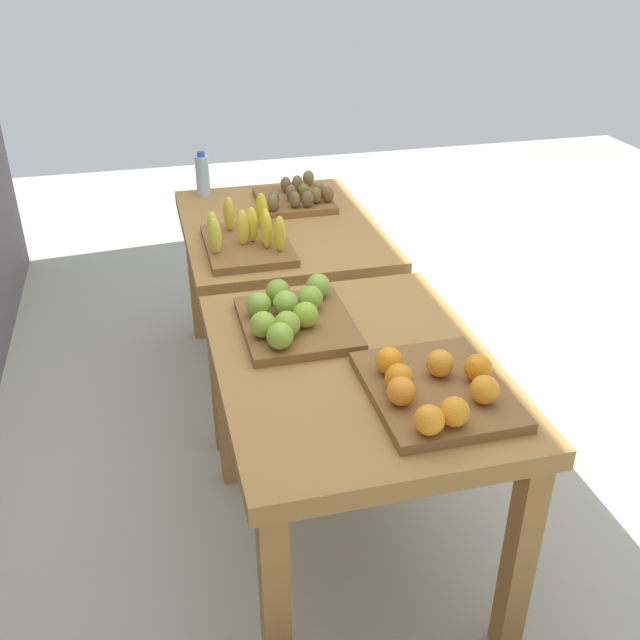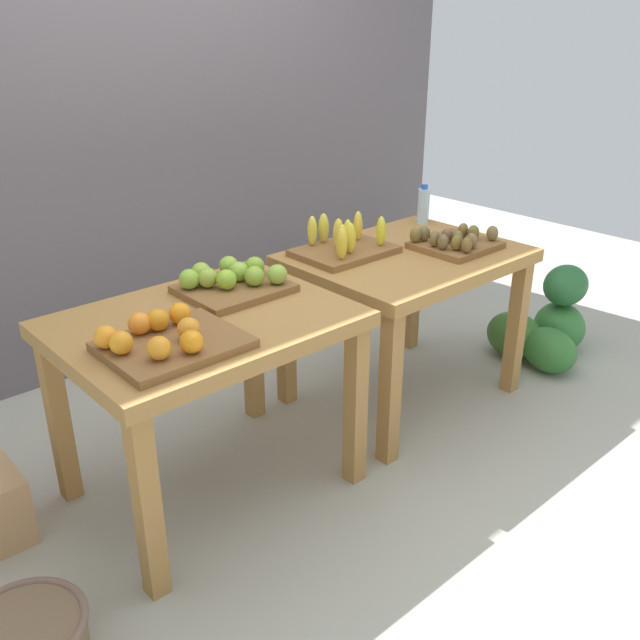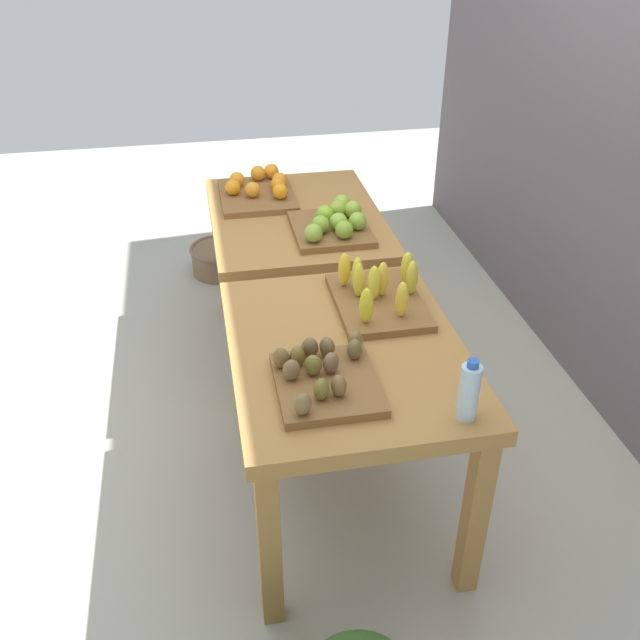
{
  "view_description": "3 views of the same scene",
  "coord_description": "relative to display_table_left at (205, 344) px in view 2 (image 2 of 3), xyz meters",
  "views": [
    {
      "loc": [
        -2.25,
        0.53,
        1.88
      ],
      "look_at": [
        0.04,
        -0.05,
        0.56
      ],
      "focal_mm": 40.44,
      "sensor_mm": 36.0,
      "label": 1
    },
    {
      "loc": [
        -1.77,
        -1.99,
        1.76
      ],
      "look_at": [
        0.02,
        0.0,
        0.57
      ],
      "focal_mm": 38.5,
      "sensor_mm": 36.0,
      "label": 2
    },
    {
      "loc": [
        2.49,
        -0.46,
        2.14
      ],
      "look_at": [
        0.08,
        -0.0,
        0.56
      ],
      "focal_mm": 39.44,
      "sensor_mm": 36.0,
      "label": 3
    }
  ],
  "objects": [
    {
      "name": "apple_bin",
      "position": [
        0.23,
        0.14,
        0.16
      ],
      "size": [
        0.4,
        0.34,
        0.11
      ],
      "color": "brown",
      "rests_on": "display_table_left"
    },
    {
      "name": "kiwi_bin",
      "position": [
        1.32,
        -0.12,
        0.15
      ],
      "size": [
        0.36,
        0.33,
        0.1
      ],
      "color": "brown",
      "rests_on": "display_table_right"
    },
    {
      "name": "back_wall",
      "position": [
        0.56,
        1.35,
        0.85
      ],
      "size": [
        4.4,
        0.12,
        3.0
      ],
      "primitive_type": "cube",
      "color": "#62595E",
      "rests_on": "ground_plane"
    },
    {
      "name": "orange_bin",
      "position": [
        -0.24,
        -0.15,
        0.15
      ],
      "size": [
        0.46,
        0.36,
        0.11
      ],
      "color": "brown",
      "rests_on": "display_table_left"
    },
    {
      "name": "display_table_right",
      "position": [
        1.12,
        0.0,
        0.0
      ],
      "size": [
        1.04,
        0.8,
        0.76
      ],
      "color": "#A6763C",
      "rests_on": "ground_plane"
    },
    {
      "name": "water_bottle",
      "position": [
        1.55,
        0.27,
        0.21
      ],
      "size": [
        0.06,
        0.06,
        0.21
      ],
      "color": "silver",
      "rests_on": "display_table_right"
    },
    {
      "name": "banana_crate",
      "position": [
        0.88,
        0.17,
        0.16
      ],
      "size": [
        0.44,
        0.32,
        0.17
      ],
      "color": "brown",
      "rests_on": "display_table_right"
    },
    {
      "name": "display_table_left",
      "position": [
        0.0,
        0.0,
        0.0
      ],
      "size": [
        1.04,
        0.8,
        0.76
      ],
      "color": "#A6763C",
      "rests_on": "ground_plane"
    },
    {
      "name": "ground_plane",
      "position": [
        0.56,
        0.0,
        -0.65
      ],
      "size": [
        8.0,
        8.0,
        0.0
      ],
      "primitive_type": "plane",
      "color": "#AAA998"
    },
    {
      "name": "watermelon_pile",
      "position": [
        2.05,
        -0.24,
        -0.47
      ],
      "size": [
        0.63,
        0.57,
        0.51
      ],
      "color": "#327433",
      "rests_on": "ground_plane"
    }
  ]
}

